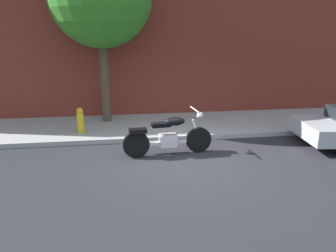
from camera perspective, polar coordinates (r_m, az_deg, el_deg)
ground_plane at (r=7.67m, az=2.94°, el=-6.69°), size 60.00×60.00×0.00m
sidewalk at (r=10.49m, az=-0.21°, el=0.10°), size 24.25×2.82×0.14m
building_facade at (r=11.76m, az=-1.43°, el=20.86°), size 24.25×0.50×7.86m
motorcycle at (r=8.03m, az=-0.03°, el=-1.98°), size 2.32×0.70×1.17m
fire_hydrant at (r=9.78m, az=-15.55°, el=0.64°), size 0.20×0.20×0.91m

